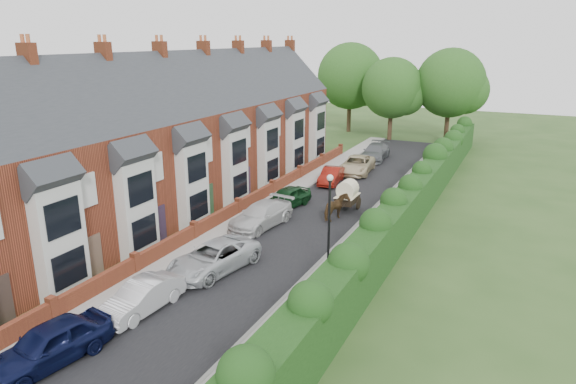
% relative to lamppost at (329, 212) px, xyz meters
% --- Properties ---
extents(ground, '(140.00, 140.00, 0.00)m').
position_rel_lamppost_xyz_m(ground, '(-3.40, -4.00, -3.30)').
color(ground, '#2D4C1E').
rests_on(ground, ground).
extents(road, '(6.00, 58.00, 0.02)m').
position_rel_lamppost_xyz_m(road, '(-3.90, 7.00, -3.29)').
color(road, black).
rests_on(road, ground).
extents(pavement_hedge_side, '(2.20, 58.00, 0.12)m').
position_rel_lamppost_xyz_m(pavement_hedge_side, '(0.20, 7.00, -3.24)').
color(pavement_hedge_side, '#999590').
rests_on(pavement_hedge_side, ground).
extents(pavement_house_side, '(1.70, 58.00, 0.12)m').
position_rel_lamppost_xyz_m(pavement_house_side, '(-7.75, 7.00, -3.24)').
color(pavement_house_side, '#999590').
rests_on(pavement_house_side, ground).
extents(kerb_hedge_side, '(0.18, 58.00, 0.13)m').
position_rel_lamppost_xyz_m(kerb_hedge_side, '(-0.85, 7.00, -3.23)').
color(kerb_hedge_side, gray).
rests_on(kerb_hedge_side, ground).
extents(kerb_house_side, '(0.18, 58.00, 0.13)m').
position_rel_lamppost_xyz_m(kerb_house_side, '(-6.95, 7.00, -3.23)').
color(kerb_house_side, gray).
rests_on(kerb_house_side, ground).
extents(hedge, '(2.10, 58.00, 2.85)m').
position_rel_lamppost_xyz_m(hedge, '(2.00, 7.00, -1.70)').
color(hedge, '#143410').
rests_on(hedge, ground).
extents(terrace_row, '(9.05, 40.50, 11.50)m').
position_rel_lamppost_xyz_m(terrace_row, '(-14.27, 5.98, 1.18)').
color(terrace_row, brown).
rests_on(terrace_row, ground).
extents(garden_wall_row, '(0.35, 40.35, 1.10)m').
position_rel_lamppost_xyz_m(garden_wall_row, '(-8.75, 6.00, -2.84)').
color(garden_wall_row, brown).
rests_on(garden_wall_row, ground).
extents(lamppost, '(0.32, 0.32, 5.16)m').
position_rel_lamppost_xyz_m(lamppost, '(0.00, 0.00, 0.00)').
color(lamppost, black).
rests_on(lamppost, ground).
extents(tree_far_left, '(7.14, 6.80, 9.29)m').
position_rel_lamppost_xyz_m(tree_far_left, '(-6.05, 36.08, 2.41)').
color(tree_far_left, '#332316').
rests_on(tree_far_left, ground).
extents(tree_far_right, '(7.98, 7.60, 10.31)m').
position_rel_lamppost_xyz_m(tree_far_right, '(-0.01, 38.08, 3.02)').
color(tree_far_right, '#332316').
rests_on(tree_far_right, ground).
extents(tree_far_back, '(8.40, 8.00, 10.82)m').
position_rel_lamppost_xyz_m(tree_far_back, '(-11.99, 39.08, 3.32)').
color(tree_far_back, '#332316').
rests_on(tree_far_back, ground).
extents(car_navy, '(2.60, 4.82, 1.56)m').
position_rel_lamppost_xyz_m(car_navy, '(-6.40, -11.11, -2.52)').
color(car_navy, black).
rests_on(car_navy, ground).
extents(car_silver_a, '(1.71, 4.20, 1.36)m').
position_rel_lamppost_xyz_m(car_silver_a, '(-5.90, -6.78, -2.62)').
color(car_silver_a, silver).
rests_on(car_silver_a, ground).
extents(car_silver_b, '(3.33, 5.59, 1.46)m').
position_rel_lamppost_xyz_m(car_silver_b, '(-5.35, -2.07, -2.57)').
color(car_silver_b, silver).
rests_on(car_silver_b, ground).
extents(car_white, '(2.71, 5.32, 1.48)m').
position_rel_lamppost_xyz_m(car_white, '(-6.23, 4.55, -2.56)').
color(car_white, silver).
rests_on(car_white, ground).
extents(car_green, '(2.46, 4.44, 1.43)m').
position_rel_lamppost_xyz_m(car_green, '(-6.40, 8.60, -2.58)').
color(car_green, '#0F3517').
rests_on(car_green, ground).
extents(car_red, '(1.88, 4.12, 1.31)m').
position_rel_lamppost_xyz_m(car_red, '(-5.80, 15.65, -2.64)').
color(car_red, maroon).
rests_on(car_red, ground).
extents(car_beige, '(2.93, 5.48, 1.46)m').
position_rel_lamppost_xyz_m(car_beige, '(-5.00, 19.80, -2.57)').
color(car_beige, beige).
rests_on(car_beige, ground).
extents(car_grey, '(2.46, 5.34, 1.51)m').
position_rel_lamppost_xyz_m(car_grey, '(-5.00, 25.40, -2.54)').
color(car_grey, '#5A5D61').
rests_on(car_grey, ground).
extents(horse, '(1.35, 2.14, 1.67)m').
position_rel_lamppost_xyz_m(horse, '(-2.42, 7.68, -2.46)').
color(horse, '#48311A').
rests_on(horse, ground).
extents(horse_cart, '(1.34, 2.96, 2.13)m').
position_rel_lamppost_xyz_m(horse_cart, '(-2.42, 9.82, -2.08)').
color(horse_cart, black).
rests_on(horse_cart, ground).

